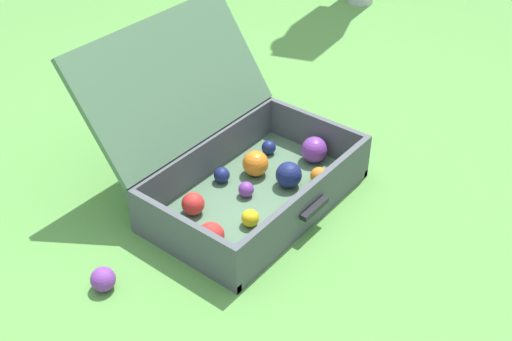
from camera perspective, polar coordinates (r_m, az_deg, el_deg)
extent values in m
plane|color=#569342|center=(1.85, 1.47, -3.80)|extent=(16.00, 16.00, 0.00)
cube|color=#4C7051|center=(1.88, 0.00, -2.51)|extent=(0.63, 0.38, 0.03)
cube|color=#4C5156|center=(1.67, -6.57, -6.03)|extent=(0.02, 0.38, 0.15)
cube|color=#4C5156|center=(2.05, 5.33, 3.03)|extent=(0.02, 0.38, 0.15)
cube|color=#4C5156|center=(1.76, 4.63, -3.25)|extent=(0.59, 0.02, 0.15)
cube|color=#4C5156|center=(1.94, -4.20, 0.97)|extent=(0.59, 0.02, 0.15)
cube|color=#4C7051|center=(1.89, -7.18, 7.94)|extent=(0.63, 0.23, 0.32)
cube|color=black|center=(1.75, 5.21, -3.36)|extent=(0.11, 0.02, 0.02)
sphere|color=blue|center=(1.66, -2.21, -7.20)|extent=(0.05, 0.05, 0.05)
sphere|color=yellow|center=(1.76, -0.55, -4.21)|extent=(0.05, 0.05, 0.05)
sphere|color=navy|center=(2.03, 1.13, 2.07)|extent=(0.05, 0.05, 0.05)
sphere|color=red|center=(1.80, -5.60, -2.95)|extent=(0.07, 0.07, 0.07)
sphere|color=navy|center=(1.89, 2.92, -0.38)|extent=(0.08, 0.08, 0.08)
sphere|color=red|center=(1.69, -4.02, -5.77)|extent=(0.07, 0.07, 0.07)
sphere|color=orange|center=(1.93, -0.04, 0.64)|extent=(0.08, 0.08, 0.08)
sphere|color=navy|center=(1.91, -3.03, -0.38)|extent=(0.05, 0.05, 0.05)
sphere|color=purple|center=(2.00, 5.18, 1.85)|extent=(0.08, 0.08, 0.08)
sphere|color=purple|center=(1.86, -0.88, -1.69)|extent=(0.05, 0.05, 0.05)
sphere|color=orange|center=(1.91, 5.60, -0.47)|extent=(0.05, 0.05, 0.05)
sphere|color=purple|center=(1.66, -13.40, -9.36)|extent=(0.06, 0.06, 0.06)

